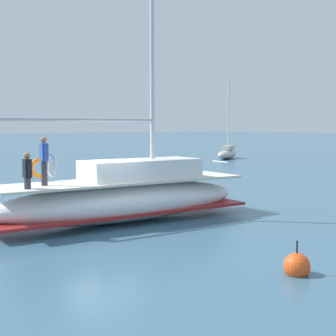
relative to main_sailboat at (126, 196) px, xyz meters
The scene contains 4 objects.
ground_plane 1.44m from the main_sailboat, 82.81° to the right, with size 400.00×400.00×0.00m, color #38607A.
main_sailboat is the anchor object (origin of this frame).
moored_cutter_left 33.81m from the main_sailboat, 128.88° to the left, with size 4.12×5.62×8.17m.
mooring_buoy 7.71m from the main_sailboat, ahead, with size 0.62×0.62×0.91m.
Camera 1 is at (14.24, -8.22, 3.39)m, focal length 51.73 mm.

